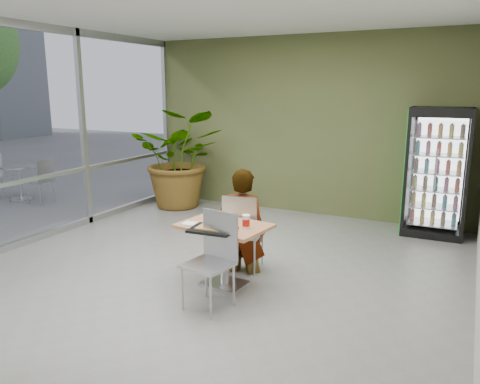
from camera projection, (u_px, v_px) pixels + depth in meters
name	position (u px, v px, depth m)	size (l,w,h in m)	color
ground	(203.00, 277.00, 5.75)	(7.00, 7.00, 0.00)	gray
room_envelope	(201.00, 148.00, 5.40)	(6.00, 7.00, 3.20)	beige
storefront_frame	(23.00, 136.00, 6.72)	(0.10, 7.00, 3.20)	#A9ABAE
dining_table	(224.00, 242.00, 5.39)	(1.06, 0.80, 0.75)	tan
chair_far	(242.00, 227.00, 5.81)	(0.50, 0.51, 0.99)	#A9ABAE
chair_near	(214.00, 252.00, 4.91)	(0.51, 0.52, 1.01)	#A9ABAE
seated_woman	(243.00, 232.00, 5.88)	(0.60, 0.38, 1.62)	black
pizza_plate	(215.00, 221.00, 5.41)	(0.33, 0.34, 0.03)	white
soda_cup	(246.00, 222.00, 5.17)	(0.09, 0.09, 0.15)	white
napkin_stack	(190.00, 224.00, 5.33)	(0.15, 0.15, 0.02)	white
cafeteria_tray	(212.00, 230.00, 5.09)	(0.49, 0.35, 0.03)	black
beverage_fridge	(437.00, 172.00, 7.24)	(0.92, 0.72, 1.99)	black
potted_plant	(181.00, 158.00, 9.00)	(1.71, 1.48, 1.90)	#2C5A24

